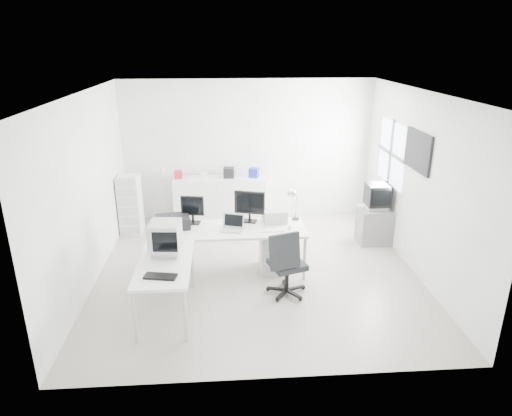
{
  "coord_description": "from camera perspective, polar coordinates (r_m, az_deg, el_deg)",
  "views": [
    {
      "loc": [
        -0.48,
        -6.53,
        3.48
      ],
      "look_at": [
        0.0,
        0.2,
        1.0
      ],
      "focal_mm": 32.0,
      "sensor_mm": 36.0,
      "label": 1
    }
  ],
  "objects": [
    {
      "name": "inkjet_printer",
      "position": [
        7.18,
        -10.34,
        -1.73
      ],
      "size": [
        0.57,
        0.48,
        0.18
      ],
      "primitive_type": "cube",
      "rotation": [
        0.0,
        0.0,
        0.19
      ],
      "color": "black",
      "rests_on": "main_desk"
    },
    {
      "name": "tv_cabinet",
      "position": [
        8.56,
        14.62,
        -2.13
      ],
      "size": [
        0.59,
        0.49,
        0.65
      ],
      "primitive_type": "cube",
      "color": "slate",
      "rests_on": "floor"
    },
    {
      "name": "clutter_box_d",
      "position": [
        9.13,
        -0.27,
        4.45
      ],
      "size": [
        0.23,
        0.21,
        0.18
      ],
      "primitive_type": "cube",
      "rotation": [
        0.0,
        0.0,
        -0.35
      ],
      "color": "#162D9F",
      "rests_on": "sideboard"
    },
    {
      "name": "clutter_box_c",
      "position": [
        9.11,
        -3.42,
        4.45
      ],
      "size": [
        0.22,
        0.2,
        0.21
      ],
      "primitive_type": "cube",
      "rotation": [
        0.0,
        0.0,
        -0.08
      ],
      "color": "black",
      "rests_on": "sideboard"
    },
    {
      "name": "ceiling",
      "position": [
        6.58,
        0.13,
        14.26
      ],
      "size": [
        5.0,
        5.0,
        0.01
      ],
      "primitive_type": "cube",
      "color": "white",
      "rests_on": "back_wall"
    },
    {
      "name": "window",
      "position": [
        8.49,
        16.55,
        6.56
      ],
      "size": [
        0.02,
        1.2,
        1.1
      ],
      "primitive_type": null,
      "color": "white",
      "rests_on": "right_wall"
    },
    {
      "name": "lcd_monitor_small",
      "position": [
        7.24,
        -7.93,
        -0.21
      ],
      "size": [
        0.4,
        0.27,
        0.46
      ],
      "primitive_type": null,
      "rotation": [
        0.0,
        0.0,
        -0.19
      ],
      "color": "black",
      "rests_on": "main_desk"
    },
    {
      "name": "clutter_box_a",
      "position": [
        9.16,
        -9.7,
        4.11
      ],
      "size": [
        0.17,
        0.16,
        0.15
      ],
      "primitive_type": "cube",
      "rotation": [
        0.0,
        0.0,
        0.16
      ],
      "color": "#B1192F",
      "rests_on": "sideboard"
    },
    {
      "name": "desk_lamp",
      "position": [
        7.36,
        5.01,
        0.26
      ],
      "size": [
        0.18,
        0.18,
        0.46
      ],
      "primitive_type": null,
      "rotation": [
        0.0,
        0.0,
        -0.15
      ],
      "color": "silver",
      "rests_on": "main_desk"
    },
    {
      "name": "crt_tv",
      "position": [
        8.37,
        14.95,
        1.34
      ],
      "size": [
        0.5,
        0.48,
        0.45
      ],
      "primitive_type": null,
      "color": "black",
      "rests_on": "tv_cabinet"
    },
    {
      "name": "right_wall",
      "position": [
        7.47,
        19.64,
        2.83
      ],
      "size": [
        0.02,
        5.0,
        2.8
      ],
      "primitive_type": "cube",
      "color": "white",
      "rests_on": "floor"
    },
    {
      "name": "office_chair",
      "position": [
        6.57,
        3.94,
        -6.66
      ],
      "size": [
        0.76,
        0.76,
        1.04
      ],
      "primitive_type": null,
      "rotation": [
        0.0,
        0.0,
        0.33
      ],
      "color": "#262A2C",
      "rests_on": "floor"
    },
    {
      "name": "wall_picture",
      "position": [
        7.42,
        19.58,
        6.74
      ],
      "size": [
        0.04,
        0.9,
        0.6
      ],
      "primitive_type": null,
      "color": "black",
      "rests_on": "right_wall"
    },
    {
      "name": "left_wall",
      "position": [
        7.14,
        -20.33,
        1.96
      ],
      "size": [
        0.02,
        5.0,
        2.8
      ],
      "primitive_type": "cube",
      "color": "white",
      "rests_on": "floor"
    },
    {
      "name": "side_desk",
      "position": [
        6.3,
        -11.15,
        -9.73
      ],
      "size": [
        0.7,
        1.4,
        0.75
      ],
      "primitive_type": null,
      "color": "white",
      "rests_on": "floor"
    },
    {
      "name": "clutter_bottle",
      "position": [
        9.22,
        -11.55,
        4.32
      ],
      "size": [
        0.07,
        0.07,
        0.22
      ],
      "primitive_type": "cylinder",
      "color": "white",
      "rests_on": "sideboard"
    },
    {
      "name": "main_desk",
      "position": [
        7.23,
        -3.45,
        -5.29
      ],
      "size": [
        2.4,
        0.8,
        0.75
      ],
      "primitive_type": null,
      "color": "white",
      "rests_on": "floor"
    },
    {
      "name": "crt_monitor",
      "position": [
        6.26,
        -11.26,
        -3.8
      ],
      "size": [
        0.43,
        0.43,
        0.45
      ],
      "primitive_type": null,
      "rotation": [
        0.0,
        0.0,
        -0.09
      ],
      "color": "#B7B7BA",
      "rests_on": "side_desk"
    },
    {
      "name": "back_wall",
      "position": [
        9.27,
        -1.03,
        7.23
      ],
      "size": [
        5.0,
        0.02,
        2.8
      ],
      "primitive_type": "cube",
      "color": "white",
      "rests_on": "floor"
    },
    {
      "name": "white_mouse",
      "position": [
        7.04,
        4.26,
        -2.41
      ],
      "size": [
        0.06,
        0.06,
        0.06
      ],
      "primitive_type": "sphere",
      "color": "white",
      "rests_on": "main_desk"
    },
    {
      "name": "clutter_box_b",
      "position": [
        9.13,
        -6.56,
        4.11
      ],
      "size": [
        0.13,
        0.12,
        0.12
      ],
      "primitive_type": "cube",
      "rotation": [
        0.0,
        0.0,
        -0.14
      ],
      "color": "white",
      "rests_on": "sideboard"
    },
    {
      "name": "white_keyboard",
      "position": [
        6.97,
        1.86,
        -2.81
      ],
      "size": [
        0.39,
        0.12,
        0.02
      ],
      "primitive_type": "cube",
      "rotation": [
        0.0,
        0.0,
        0.0
      ],
      "color": "white",
      "rests_on": "main_desk"
    },
    {
      "name": "laser_printer",
      "position": [
        7.28,
        2.36,
        -0.96
      ],
      "size": [
        0.39,
        0.34,
        0.21
      ],
      "primitive_type": "cube",
      "rotation": [
        0.0,
        0.0,
        0.09
      ],
      "color": "#B0B0B0",
      "rests_on": "main_desk"
    },
    {
      "name": "sideboard",
      "position": [
        9.27,
        -4.58,
        1.09
      ],
      "size": [
        1.82,
        0.46,
        0.91
      ],
      "primitive_type": "cube",
      "color": "white",
      "rests_on": "floor"
    },
    {
      "name": "laptop",
      "position": [
        6.94,
        -3.11,
        -1.94
      ],
      "size": [
        0.46,
        0.46,
        0.24
      ],
      "primitive_type": null,
      "rotation": [
        0.0,
        0.0,
        -0.31
      ],
      "color": "#B7B7BA",
      "rests_on": "main_desk"
    },
    {
      "name": "filing_cabinet",
      "position": [
        8.98,
        -15.42,
        0.45
      ],
      "size": [
        0.39,
        0.47,
        1.12
      ],
      "primitive_type": "cube",
      "color": "white",
      "rests_on": "floor"
    },
    {
      "name": "floor",
      "position": [
        7.41,
        0.11,
        -7.81
      ],
      "size": [
        5.0,
        5.0,
        0.01
      ],
      "primitive_type": "cube",
      "color": "silver",
      "rests_on": "ground"
    },
    {
      "name": "lcd_monitor_large",
      "position": [
        7.22,
        -0.81,
        0.15
      ],
      "size": [
        0.52,
        0.32,
        0.51
      ],
      "primitive_type": null,
      "rotation": [
        0.0,
        0.0,
        -0.28
      ],
      "color": "black",
      "rests_on": "main_desk"
    },
    {
      "name": "drawer_pedestal",
      "position": [
        7.34,
        2.05,
        -5.49
      ],
      "size": [
        0.4,
        0.5,
        0.6
      ],
      "primitive_type": "cube",
      "color": "white",
      "rests_on": "floor"
    },
    {
      "name": "black_keyboard",
      "position": [
        5.77,
        -11.85,
        -8.36
      ],
      "size": [
        0.42,
        0.23,
        0.03
      ],
      "primitive_type": "cube",
      "rotation": [
        0.0,
        0.0,
        -0.19
      ],
      "color": "black",
      "rests_on": "side_desk"
    }
  ]
}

